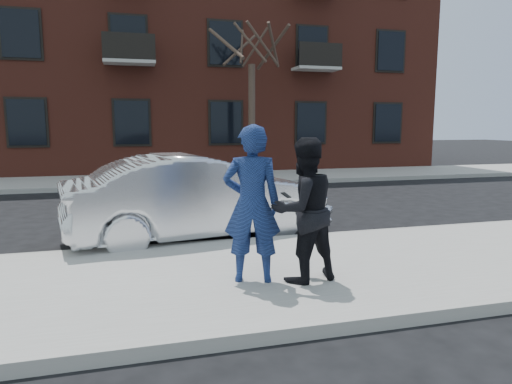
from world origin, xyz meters
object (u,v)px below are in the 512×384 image
object	(u,v)px
silver_sedan	(199,197)
man_peacoat	(304,210)
street_tree	(252,32)
man_hoodie	(252,204)

from	to	relation	value
silver_sedan	man_peacoat	world-z (taller)	man_peacoat
street_tree	silver_sedan	world-z (taller)	street_tree
street_tree	man_peacoat	distance (m)	12.76
man_hoodie	man_peacoat	bearing A→B (deg)	-178.60
man_peacoat	silver_sedan	bearing A→B (deg)	-86.11
man_hoodie	silver_sedan	bearing A→B (deg)	-70.35
street_tree	man_hoodie	bearing A→B (deg)	-104.73
street_tree	man_hoodie	size ratio (longest dim) A/B	3.46
silver_sedan	man_hoodie	distance (m)	2.91
street_tree	man_peacoat	world-z (taller)	street_tree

